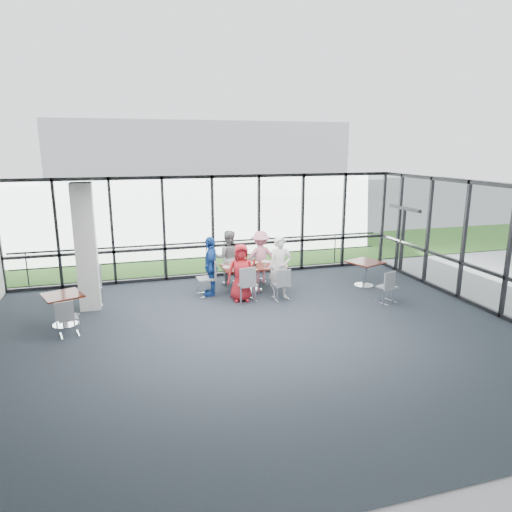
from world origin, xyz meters
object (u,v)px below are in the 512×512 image
object	(u,v)px
side_table_right	(365,265)
chair_main_end	(206,279)
chair_main_fr	(258,268)
diner_end	(211,266)
diner_near_right	(280,267)
chair_spare_r	(387,287)
diner_far_right	(261,257)
chair_main_nr	(281,284)
diner_near_left	(241,273)
chair_main_nl	(247,284)
main_table	(253,270)
diner_far_left	(228,258)
side_table_left	(63,300)
chair_spare_la	(68,318)
structural_column	(86,247)
chair_main_fl	(231,270)
chair_spare_lb	(91,287)

from	to	relation	value
side_table_right	chair_main_end	xyz separation A→B (m)	(-4.67, 0.42, -0.14)
chair_main_fr	diner_end	bearing A→B (deg)	22.15
diner_near_right	chair_spare_r	distance (m)	2.87
diner_near_right	diner_far_right	bearing A→B (deg)	104.44
chair_main_nr	diner_near_left	bearing A→B (deg)	164.94
chair_spare_r	chair_main_nl	bearing A→B (deg)	143.44
chair_main_nr	main_table	bearing A→B (deg)	116.37
diner_near_left	diner_far_left	xyz separation A→B (m)	(0.00, 1.52, 0.05)
chair_main_fr	side_table_left	bearing A→B (deg)	15.91
chair_main_end	chair_spare_r	bearing A→B (deg)	64.44
main_table	chair_main_nr	bearing A→B (deg)	-61.63
diner_far_left	chair_spare_la	size ratio (longest dim) A/B	2.01
diner_end	side_table_right	bearing A→B (deg)	96.92
chair_main_fr	diner_near_right	bearing A→B (deg)	88.88
structural_column	chair_spare_la	xyz separation A→B (m)	(-0.35, -1.73, -1.19)
diner_far_left	chair_main_fl	size ratio (longest dim) A/B	1.98
diner_far_right	chair_main_end	xyz separation A→B (m)	(-1.83, -0.84, -0.30)
chair_main_nr	chair_main_fr	bearing A→B (deg)	91.08
diner_far_left	diner_near_right	bearing A→B (deg)	139.06
diner_near_right	chair_main_fr	xyz separation A→B (m)	(-0.14, 1.64, -0.43)
side_table_right	diner_near_left	distance (m)	3.85
side_table_right	chair_spare_la	world-z (taller)	chair_spare_la
diner_far_right	chair_spare_r	xyz separation A→B (m)	(2.65, -2.78, -0.35)
chair_spare_la	chair_spare_r	bearing A→B (deg)	-12.38
chair_main_nr	chair_main_fl	bearing A→B (deg)	115.40
diner_far_right	chair_main_fl	size ratio (longest dim) A/B	1.90
chair_main_fr	chair_spare_lb	world-z (taller)	chair_spare_lb
main_table	chair_main_nl	distance (m)	0.96
diner_near_left	chair_spare_r	xyz separation A→B (m)	(3.65, -1.27, -0.34)
diner_near_left	chair_main_end	xyz separation A→B (m)	(-0.83, 0.67, -0.28)
chair_spare_lb	structural_column	bearing A→B (deg)	74.36
diner_far_right	chair_main_fr	bearing A→B (deg)	-52.09
chair_main_nr	diner_near_right	bearing A→B (deg)	79.66
diner_far_right	chair_spare_la	xyz separation A→B (m)	(-5.21, -2.72, -0.38)
chair_spare_la	chair_spare_r	size ratio (longest dim) A/B	0.94
diner_far_right	chair_main_fr	xyz separation A→B (m)	(-0.06, 0.09, -0.37)
main_table	side_table_left	xyz separation A→B (m)	(-4.90, -1.26, 0.01)
structural_column	chair_spare_la	distance (m)	2.13
diner_far_right	chair_spare_lb	xyz separation A→B (m)	(-4.83, -0.79, -0.29)
chair_main_nl	chair_main_end	distance (m)	1.24
diner_far_left	diner_end	distance (m)	1.05
side_table_right	diner_far_right	size ratio (longest dim) A/B	0.71
main_table	diner_near_right	size ratio (longest dim) A/B	1.05
chair_main_fr	chair_spare_la	world-z (taller)	chair_main_fr
chair_spare_lb	side_table_right	bearing A→B (deg)	168.99
diner_near_right	structural_column	bearing A→B (deg)	-175.23
chair_main_nr	diner_end	bearing A→B (deg)	148.49
chair_main_nl	diner_far_left	bearing A→B (deg)	86.33
chair_main_nl	chair_main_fr	world-z (taller)	chair_main_nl
diner_far_left	chair_main_nl	world-z (taller)	diner_far_left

